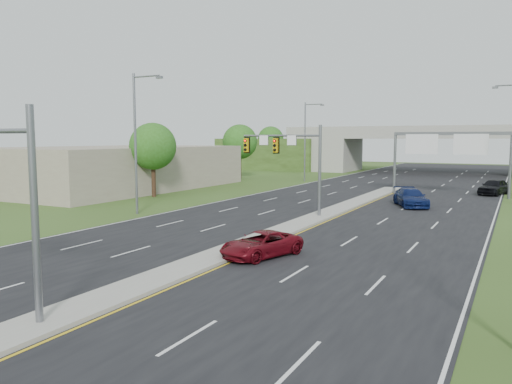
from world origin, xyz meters
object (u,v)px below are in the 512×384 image
at_px(car_far_b, 411,197).
at_px(car_far_c, 494,187).
at_px(sign_gantry, 449,146).
at_px(car_far_a, 261,244).
at_px(overpass, 433,153).
at_px(signal_mast_far, 292,155).

height_order(car_far_b, car_far_c, car_far_c).
distance_m(sign_gantry, car_far_a, 33.89).
xyz_separation_m(overpass, car_far_b, (4.93, -45.34, -2.74)).
height_order(signal_mast_far, sign_gantry, signal_mast_far).
distance_m(signal_mast_far, car_far_a, 14.47).
distance_m(sign_gantry, car_far_c, 7.01).
distance_m(signal_mast_far, car_far_c, 27.16).
height_order(signal_mast_far, overpass, overpass).
height_order(car_far_a, car_far_b, car_far_b).
bearing_deg(sign_gantry, overpass, 100.79).
height_order(overpass, car_far_a, overpass).
relative_size(car_far_b, car_far_c, 1.08).
distance_m(car_far_b, car_far_c, 14.94).
bearing_deg(overpass, car_far_c, -70.86).
bearing_deg(car_far_a, overpass, 109.54).
bearing_deg(sign_gantry, car_far_b, -99.71).
height_order(overpass, car_far_c, overpass).
relative_size(signal_mast_far, car_far_a, 1.53).
distance_m(signal_mast_far, car_far_b, 12.72).
relative_size(sign_gantry, overpass, 0.14).
bearing_deg(car_far_a, car_far_b, 100.44).
bearing_deg(car_far_a, car_far_c, 93.99).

